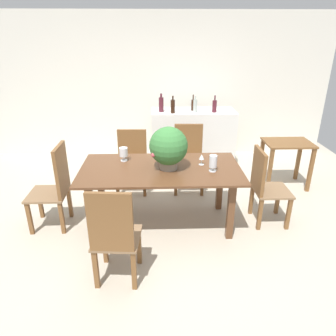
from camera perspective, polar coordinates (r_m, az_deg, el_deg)
ground_plane at (r=4.00m, az=-1.25°, el=-10.05°), size 7.04×7.04×0.00m
back_wall at (r=6.01m, az=-1.69°, el=14.69°), size 6.40×0.10×2.60m
dining_table at (r=3.70m, az=-1.34°, el=-1.55°), size 1.89×0.98×0.76m
chair_far_right at (r=4.70m, az=3.77°, el=2.52°), size 0.48×0.48×0.98m
chair_far_left at (r=4.70m, az=-6.63°, el=2.00°), size 0.48×0.45×0.91m
chair_head_end at (r=3.93m, az=-19.93°, el=-2.82°), size 0.45×0.45×1.05m
chair_near_left at (r=2.89m, az=-9.88°, el=-11.88°), size 0.46×0.47×1.02m
chair_foot_end at (r=3.96m, az=17.31°, el=-2.76°), size 0.43×0.44×0.97m
flower_centerpiece at (r=3.54m, az=0.09°, el=3.89°), size 0.44×0.44×0.50m
crystal_vase_left at (r=3.56m, az=8.28°, el=1.09°), size 0.09×0.09×0.19m
crystal_vase_center_near at (r=3.86m, az=-8.16°, el=2.81°), size 0.10×0.10×0.17m
wine_glass at (r=3.73m, az=6.19°, el=1.95°), size 0.06×0.06×0.13m
kitchen_counter at (r=5.57m, az=4.52°, el=5.45°), size 1.44×0.60×1.00m
wine_bottle_clear at (r=5.27m, az=5.00°, el=11.30°), size 0.06×0.06×0.27m
wine_bottle_dark at (r=5.34m, az=8.53°, el=11.20°), size 0.07×0.07×0.28m
wine_bottle_tall at (r=5.31m, az=-1.26°, el=11.62°), size 0.08×0.08×0.30m
wine_bottle_amber at (r=5.42m, az=4.61°, el=11.51°), size 0.06×0.06×0.27m
wine_bottle_green at (r=5.21m, az=0.89°, el=11.28°), size 0.07×0.07×0.28m
side_table at (r=5.06m, az=20.96°, el=2.66°), size 0.69×0.51×0.72m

